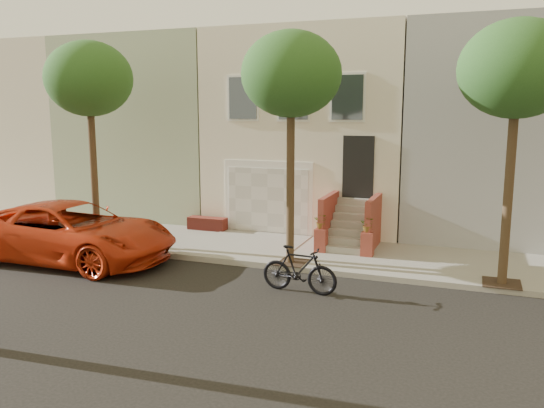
% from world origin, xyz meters
% --- Properties ---
extents(ground, '(90.00, 90.00, 0.00)m').
position_xyz_m(ground, '(0.00, 0.00, 0.00)').
color(ground, black).
rests_on(ground, ground).
extents(sidewalk, '(40.00, 3.70, 0.15)m').
position_xyz_m(sidewalk, '(0.00, 5.35, 0.07)').
color(sidewalk, gray).
rests_on(sidewalk, ground).
extents(house_row, '(33.10, 11.70, 7.00)m').
position_xyz_m(house_row, '(0.00, 11.19, 3.64)').
color(house_row, beige).
rests_on(house_row, sidewalk).
extents(tree_left, '(2.70, 2.57, 6.30)m').
position_xyz_m(tree_left, '(-5.50, 3.90, 5.26)').
color(tree_left, '#2D2116').
rests_on(tree_left, sidewalk).
extents(tree_mid, '(2.70, 2.57, 6.30)m').
position_xyz_m(tree_mid, '(1.00, 3.90, 5.26)').
color(tree_mid, '#2D2116').
rests_on(tree_mid, sidewalk).
extents(tree_right, '(2.70, 2.57, 6.30)m').
position_xyz_m(tree_right, '(6.50, 3.90, 5.26)').
color(tree_right, '#2D2116').
rests_on(tree_right, sidewalk).
extents(pickup_truck, '(6.22, 2.88, 1.73)m').
position_xyz_m(pickup_truck, '(-5.18, 2.31, 0.86)').
color(pickup_truck, red).
rests_on(pickup_truck, ground).
extents(motorcycle, '(1.93, 0.66, 1.14)m').
position_xyz_m(motorcycle, '(1.89, 1.94, 0.57)').
color(motorcycle, black).
rests_on(motorcycle, ground).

